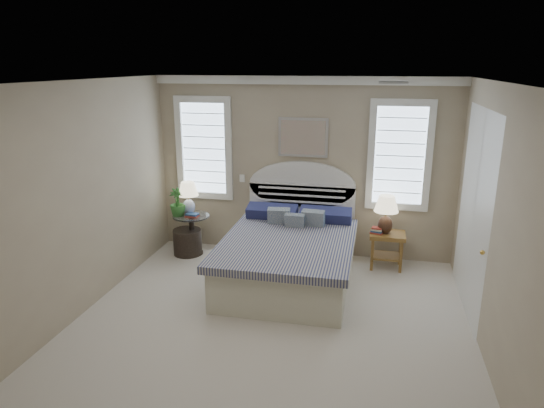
{
  "coord_description": "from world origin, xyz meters",
  "views": [
    {
      "loc": [
        1.06,
        -4.6,
        2.88
      ],
      "look_at": [
        -0.15,
        1.0,
        1.2
      ],
      "focal_mm": 32.0,
      "sensor_mm": 36.0,
      "label": 1
    }
  ],
  "objects_px": {
    "lamp_right": "(386,210)",
    "bed": "(290,253)",
    "side_table_left": "(192,230)",
    "floor_pot": "(188,242)",
    "lamp_left": "(188,194)",
    "nightstand_right": "(387,243)"
  },
  "relations": [
    {
      "from": "bed",
      "to": "nightstand_right",
      "type": "bearing_deg",
      "value": 28.03
    },
    {
      "from": "nightstand_right",
      "to": "lamp_right",
      "type": "bearing_deg",
      "value": -174.28
    },
    {
      "from": "side_table_left",
      "to": "lamp_right",
      "type": "xyz_separation_m",
      "value": [
        2.91,
        0.1,
        0.49
      ]
    },
    {
      "from": "side_table_left",
      "to": "floor_pot",
      "type": "height_order",
      "value": "side_table_left"
    },
    {
      "from": "bed",
      "to": "side_table_left",
      "type": "bearing_deg",
      "value": 160.26
    },
    {
      "from": "side_table_left",
      "to": "lamp_left",
      "type": "bearing_deg",
      "value": 131.88
    },
    {
      "from": "lamp_right",
      "to": "bed",
      "type": "bearing_deg",
      "value": -151.29
    },
    {
      "from": "nightstand_right",
      "to": "lamp_right",
      "type": "xyz_separation_m",
      "value": [
        -0.04,
        -0.0,
        0.49
      ]
    },
    {
      "from": "bed",
      "to": "side_table_left",
      "type": "distance_m",
      "value": 1.75
    },
    {
      "from": "bed",
      "to": "lamp_left",
      "type": "relative_size",
      "value": 4.4
    },
    {
      "from": "nightstand_right",
      "to": "lamp_left",
      "type": "distance_m",
      "value": 3.06
    },
    {
      "from": "side_table_left",
      "to": "lamp_right",
      "type": "bearing_deg",
      "value": 1.88
    },
    {
      "from": "side_table_left",
      "to": "lamp_left",
      "type": "distance_m",
      "value": 0.57
    },
    {
      "from": "lamp_right",
      "to": "floor_pot",
      "type": "bearing_deg",
      "value": -177.76
    },
    {
      "from": "side_table_left",
      "to": "floor_pot",
      "type": "relative_size",
      "value": 1.44
    },
    {
      "from": "lamp_left",
      "to": "nightstand_right",
      "type": "bearing_deg",
      "value": 0.74
    },
    {
      "from": "bed",
      "to": "floor_pot",
      "type": "relative_size",
      "value": 5.2
    },
    {
      "from": "nightstand_right",
      "to": "bed",
      "type": "bearing_deg",
      "value": -151.97
    },
    {
      "from": "bed",
      "to": "side_table_left",
      "type": "xyz_separation_m",
      "value": [
        -1.65,
        0.59,
        0.0
      ]
    },
    {
      "from": "floor_pot",
      "to": "lamp_left",
      "type": "height_order",
      "value": "lamp_left"
    },
    {
      "from": "side_table_left",
      "to": "lamp_right",
      "type": "distance_m",
      "value": 2.95
    },
    {
      "from": "lamp_left",
      "to": "bed",
      "type": "bearing_deg",
      "value": -20.97
    }
  ]
}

